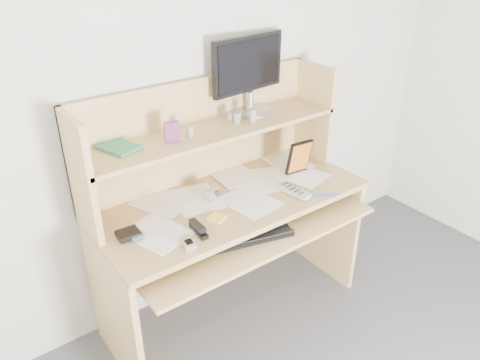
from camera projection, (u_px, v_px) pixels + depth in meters
back_wall at (194, 87)px, 2.36m from camera, size 3.60×0.04×2.50m
desk at (223, 201)px, 2.45m from camera, size 1.40×0.70×1.30m
paper_clutter at (232, 198)px, 2.37m from camera, size 1.32×0.54×0.01m
keyboard at (250, 235)px, 2.24m from camera, size 0.43×0.24×0.03m
tv_remote at (293, 191)px, 2.40m from camera, size 0.09×0.21×0.02m
flip_phone at (188, 242)px, 2.01m from camera, size 0.07×0.10×0.02m
stapler at (199, 228)px, 2.09m from camera, size 0.05×0.13×0.04m
wallet at (128, 234)px, 2.06m from camera, size 0.10×0.08×0.02m
sticky_note_pad at (217, 218)px, 2.20m from camera, size 0.10×0.10×0.01m
digital_camera at (212, 193)px, 2.35m from camera, size 0.09×0.06×0.05m
game_case at (299, 157)px, 2.55m from camera, size 0.14×0.03×0.20m
blue_pen at (324, 194)px, 2.39m from camera, size 0.13×0.10×0.01m
card_box at (172, 132)px, 2.15m from camera, size 0.08×0.04×0.10m
shelf_book at (119, 147)px, 2.10m from camera, size 0.18×0.21×0.02m
chip_stack_a at (237, 118)px, 2.37m from camera, size 0.05×0.05×0.06m
chip_stack_b at (190, 131)px, 2.21m from camera, size 0.05×0.05×0.06m
chip_stack_c at (231, 117)px, 2.39m from camera, size 0.05×0.05×0.05m
chip_stack_d at (252, 116)px, 2.38m from camera, size 0.05×0.05×0.07m
monitor at (249, 72)px, 2.44m from camera, size 0.46×0.23×0.40m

